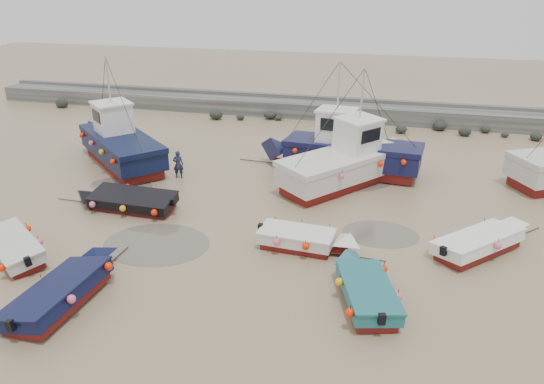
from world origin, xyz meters
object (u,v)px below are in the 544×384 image
at_px(dinghy_4, 127,198).
at_px(cabin_boat_1, 349,160).
at_px(dinghy_5, 305,237).
at_px(cabin_boat_2, 342,150).
at_px(dinghy_1, 66,287).
at_px(dinghy_0, 12,242).
at_px(person, 179,178).
at_px(dinghy_2, 364,286).
at_px(dinghy_3, 485,240).
at_px(cabin_boat_0, 118,142).

height_order(dinghy_4, cabin_boat_1, cabin_boat_1).
relative_size(dinghy_5, cabin_boat_2, 0.49).
height_order(dinghy_1, dinghy_4, same).
height_order(dinghy_0, person, dinghy_0).
xyz_separation_m(dinghy_0, dinghy_4, (2.23, 5.27, -0.01)).
bearing_deg(dinghy_2, dinghy_3, 28.60).
height_order(dinghy_3, person, dinghy_3).
bearing_deg(dinghy_3, dinghy_0, -122.15).
distance_m(dinghy_0, person, 10.27).
height_order(dinghy_5, person, dinghy_5).
distance_m(cabin_boat_1, person, 9.52).
relative_size(dinghy_5, cabin_boat_1, 0.58).
xyz_separation_m(dinghy_4, person, (0.66, 4.57, -0.54)).
xyz_separation_m(cabin_boat_2, person, (-8.66, -3.32, -1.32)).
bearing_deg(cabin_boat_2, cabin_boat_1, -155.25).
bearing_deg(dinghy_0, cabin_boat_2, -5.77).
bearing_deg(dinghy_2, dinghy_5, 112.93).
distance_m(dinghy_1, cabin_boat_1, 15.99).
xyz_separation_m(dinghy_3, dinghy_5, (-7.14, -1.71, 0.02)).
distance_m(dinghy_2, cabin_boat_2, 13.12).
distance_m(dinghy_2, cabin_boat_1, 11.28).
bearing_deg(dinghy_3, dinghy_1, -110.03).
distance_m(dinghy_2, dinghy_4, 12.89).
relative_size(dinghy_2, cabin_boat_1, 0.61).
bearing_deg(cabin_boat_0, person, -66.61).
xyz_separation_m(dinghy_2, cabin_boat_0, (-15.77, 11.05, 0.76)).
height_order(dinghy_0, dinghy_1, same).
distance_m(dinghy_3, person, 16.37).
bearing_deg(dinghy_2, cabin_boat_1, 81.29).
bearing_deg(dinghy_1, dinghy_4, 105.55).
distance_m(dinghy_0, cabin_boat_1, 16.71).
height_order(cabin_boat_1, cabin_boat_2, same).
xyz_separation_m(dinghy_3, cabin_boat_1, (-6.36, 6.31, 0.78)).
bearing_deg(cabin_boat_1, dinghy_3, -8.30).
height_order(dinghy_2, person, dinghy_2).
bearing_deg(dinghy_0, person, 19.12).
distance_m(dinghy_5, cabin_boat_0, 15.32).
bearing_deg(dinghy_1, cabin_boat_1, 61.27).
relative_size(dinghy_4, cabin_boat_1, 0.71).
height_order(dinghy_2, cabin_boat_2, cabin_boat_2).
height_order(dinghy_1, dinghy_5, same).
xyz_separation_m(dinghy_4, dinghy_5, (9.19, -1.89, 0.02)).
height_order(dinghy_0, cabin_boat_1, cabin_boat_1).
relative_size(dinghy_0, dinghy_3, 1.04).
relative_size(cabin_boat_1, cabin_boat_2, 0.85).
bearing_deg(dinghy_1, dinghy_3, 28.99).
xyz_separation_m(dinghy_0, dinghy_5, (11.42, 3.38, 0.02)).
relative_size(dinghy_1, person, 4.16).
xyz_separation_m(dinghy_0, dinghy_2, (14.13, 0.31, 0.01)).
relative_size(cabin_boat_0, cabin_boat_1, 0.98).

